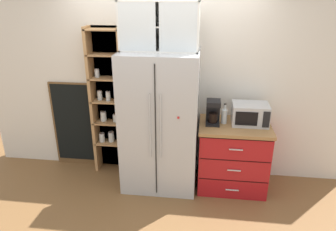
{
  "coord_description": "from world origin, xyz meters",
  "views": [
    {
      "loc": [
        0.55,
        -3.57,
        2.42
      ],
      "look_at": [
        0.1,
        -0.0,
        0.98
      ],
      "focal_mm": 33.17,
      "sensor_mm": 36.0,
      "label": 1
    }
  ],
  "objects": [
    {
      "name": "ground_plane",
      "position": [
        0.0,
        0.0,
        0.0
      ],
      "size": [
        10.74,
        10.74,
        0.0
      ],
      "primitive_type": "plane",
      "color": "brown"
    },
    {
      "name": "wall_back_cream",
      "position": [
        0.0,
        0.4,
        1.27
      ],
      "size": [
        5.04,
        0.1,
        2.55
      ],
      "primitive_type": "cube",
      "color": "silver",
      "rests_on": "ground"
    },
    {
      "name": "refrigerator",
      "position": [
        0.0,
        -0.0,
        0.89
      ],
      "size": [
        0.94,
        0.73,
        1.78
      ],
      "color": "#B7BABF",
      "rests_on": "ground"
    },
    {
      "name": "pantry_shelf_column",
      "position": [
        -0.75,
        0.3,
        1.01
      ],
      "size": [
        0.51,
        0.25,
        2.02
      ],
      "color": "brown",
      "rests_on": "ground"
    },
    {
      "name": "counter_cabinet",
      "position": [
        0.94,
        0.04,
        0.44
      ],
      "size": [
        0.88,
        0.66,
        0.88
      ],
      "color": "#A8161C",
      "rests_on": "ground"
    },
    {
      "name": "microwave",
      "position": [
        1.11,
        0.08,
        1.01
      ],
      "size": [
        0.44,
        0.33,
        0.26
      ],
      "color": "#B7BABF",
      "rests_on": "counter_cabinet"
    },
    {
      "name": "coffee_maker",
      "position": [
        0.66,
        0.04,
        1.04
      ],
      "size": [
        0.17,
        0.2,
        0.31
      ],
      "color": "black",
      "rests_on": "counter_cabinet"
    },
    {
      "name": "mug_cream",
      "position": [
        0.94,
        0.1,
        0.93
      ],
      "size": [
        0.12,
        0.08,
        0.09
      ],
      "color": "silver",
      "rests_on": "counter_cabinet"
    },
    {
      "name": "bottle_clear",
      "position": [
        0.8,
        0.06,
        1.0
      ],
      "size": [
        0.07,
        0.07,
        0.26
      ],
      "color": "silver",
      "rests_on": "counter_cabinet"
    },
    {
      "name": "upper_cabinet",
      "position": [
        0.0,
        0.04,
        2.06
      ],
      "size": [
        0.9,
        0.32,
        0.56
      ],
      "color": "silver",
      "rests_on": "refrigerator"
    },
    {
      "name": "chalkboard_menu",
      "position": [
        -1.32,
        0.33,
        0.63
      ],
      "size": [
        0.6,
        0.04,
        1.26
      ],
      "color": "brown",
      "rests_on": "ground"
    }
  ]
}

